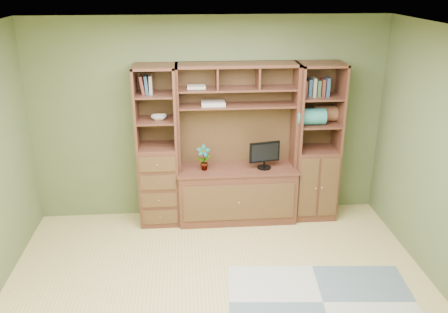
{
  "coord_description": "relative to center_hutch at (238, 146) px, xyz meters",
  "views": [
    {
      "loc": [
        -0.29,
        -3.83,
        3.05
      ],
      "look_at": [
        0.12,
        1.2,
        1.1
      ],
      "focal_mm": 38.0,
      "sensor_mm": 36.0,
      "label": 1
    }
  ],
  "objects": [
    {
      "name": "blanket_red",
      "position": [
        1.17,
        0.12,
        0.36
      ],
      "size": [
        0.36,
        0.2,
        0.2
      ],
      "primitive_type": "cube",
      "color": "brown",
      "rests_on": "right_tower"
    },
    {
      "name": "bowl",
      "position": [
        -0.97,
        0.04,
        0.39
      ],
      "size": [
        0.19,
        0.19,
        0.05
      ],
      "primitive_type": "imported",
      "color": "white",
      "rests_on": "left_tower"
    },
    {
      "name": "magazines",
      "position": [
        -0.3,
        0.09,
        0.54
      ],
      "size": [
        0.29,
        0.21,
        0.04
      ],
      "primitive_type": "cube",
      "color": "beige",
      "rests_on": "center_hutch"
    },
    {
      "name": "right_tower",
      "position": [
        1.02,
        0.04,
        0.0
      ],
      "size": [
        0.55,
        0.45,
        2.05
      ],
      "primitive_type": "cube",
      "color": "#532A1D",
      "rests_on": "ground"
    },
    {
      "name": "rug",
      "position": [
        0.67,
        -1.8,
        -1.02
      ],
      "size": [
        1.96,
        1.39,
        0.01
      ],
      "primitive_type": "cube",
      "rotation": [
        0.0,
        0.0,
        -0.08
      ],
      "color": "#949999",
      "rests_on": "ground"
    },
    {
      "name": "left_tower",
      "position": [
        -1.0,
        0.04,
        0.0
      ],
      "size": [
        0.5,
        0.45,
        2.05
      ],
      "primitive_type": "cube",
      "color": "#532A1D",
      "rests_on": "ground"
    },
    {
      "name": "center_hutch",
      "position": [
        0.0,
        0.0,
        0.0
      ],
      "size": [
        1.54,
        0.53,
        2.05
      ],
      "primitive_type": "cube",
      "color": "#532A1D",
      "rests_on": "ground"
    },
    {
      "name": "monitor",
      "position": [
        0.34,
        -0.03,
        -0.05
      ],
      "size": [
        0.43,
        0.25,
        0.49
      ],
      "primitive_type": "cube",
      "rotation": [
        0.0,
        0.0,
        0.2
      ],
      "color": "black",
      "rests_on": "center_hutch"
    },
    {
      "name": "room",
      "position": [
        -0.34,
        -1.73,
        0.28
      ],
      "size": [
        4.6,
        4.1,
        2.64
      ],
      "color": "#D7BC71",
      "rests_on": "ground"
    },
    {
      "name": "blanket_teal",
      "position": [
        0.91,
        -0.01,
        0.37
      ],
      "size": [
        0.36,
        0.21,
        0.21
      ],
      "primitive_type": "cube",
      "color": "#2E7A72",
      "rests_on": "right_tower"
    },
    {
      "name": "orchid",
      "position": [
        -0.43,
        -0.03,
        -0.13
      ],
      "size": [
        0.17,
        0.12,
        0.33
      ],
      "primitive_type": "imported",
      "color": "#B44D3D",
      "rests_on": "center_hutch"
    }
  ]
}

